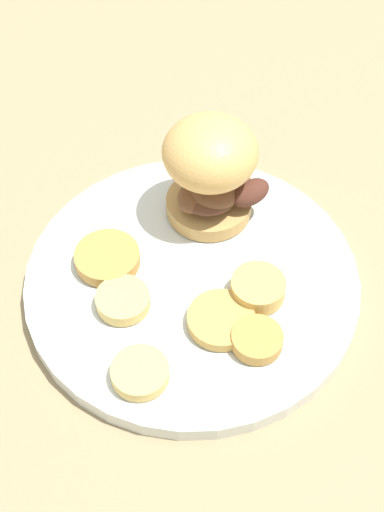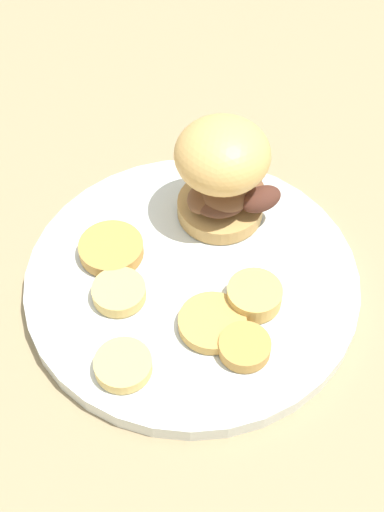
{
  "view_description": "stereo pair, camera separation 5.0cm",
  "coord_description": "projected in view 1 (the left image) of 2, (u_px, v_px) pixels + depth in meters",
  "views": [
    {
      "loc": [
        -0.29,
        -0.22,
        0.49
      ],
      "look_at": [
        0.0,
        0.0,
        0.04
      ],
      "focal_mm": 50.0,
      "sensor_mm": 36.0,
      "label": 1
    },
    {
      "loc": [
        -0.25,
        -0.26,
        0.49
      ],
      "look_at": [
        0.0,
        0.0,
        0.04
      ],
      "focal_mm": 50.0,
      "sensor_mm": 36.0,
      "label": 2
    }
  ],
  "objects": [
    {
      "name": "ground_plane",
      "position": [
        192.0,
        286.0,
        0.61
      ],
      "size": [
        4.0,
        4.0,
        0.0
      ],
      "primitive_type": "plane",
      "color": "#937F5B"
    },
    {
      "name": "dinner_plate",
      "position": [
        192.0,
        280.0,
        0.6
      ],
      "size": [
        0.28,
        0.28,
        0.02
      ],
      "color": "silver",
      "rests_on": "ground_plane"
    },
    {
      "name": "sandwich",
      "position": [
        212.0,
        170.0,
        0.6
      ],
      "size": [
        0.08,
        0.09,
        0.1
      ],
      "color": "tan",
      "rests_on": "dinner_plate"
    },
    {
      "name": "potato_round_2",
      "position": [
        140.0,
        373.0,
        0.53
      ],
      "size": [
        0.04,
        0.04,
        0.01
      ],
      "primitive_type": "cylinder",
      "color": "#DBB766",
      "rests_on": "dinner_plate"
    },
    {
      "name": "potato_round_3",
      "position": [
        123.0,
        300.0,
        0.58
      ],
      "size": [
        0.04,
        0.04,
        0.01
      ],
      "primitive_type": "cylinder",
      "color": "#DBB766",
      "rests_on": "dinner_plate"
    },
    {
      "name": "potato_round_4",
      "position": [
        257.0,
        340.0,
        0.55
      ],
      "size": [
        0.04,
        0.04,
        0.01
      ],
      "primitive_type": "cylinder",
      "color": "#BC8942",
      "rests_on": "dinner_plate"
    },
    {
      "name": "potato_round_1",
      "position": [
        258.0,
        288.0,
        0.58
      ],
      "size": [
        0.04,
        0.04,
        0.02
      ],
      "primitive_type": "cylinder",
      "color": "tan",
      "rests_on": "dinner_plate"
    },
    {
      "name": "potato_round_5",
      "position": [
        221.0,
        320.0,
        0.56
      ],
      "size": [
        0.05,
        0.05,
        0.01
      ],
      "primitive_type": "cylinder",
      "color": "tan",
      "rests_on": "dinner_plate"
    },
    {
      "name": "potato_round_0",
      "position": [
        107.0,
        258.0,
        0.6
      ],
      "size": [
        0.06,
        0.06,
        0.01
      ],
      "primitive_type": "cylinder",
      "color": "#BC8942",
      "rests_on": "dinner_plate"
    }
  ]
}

